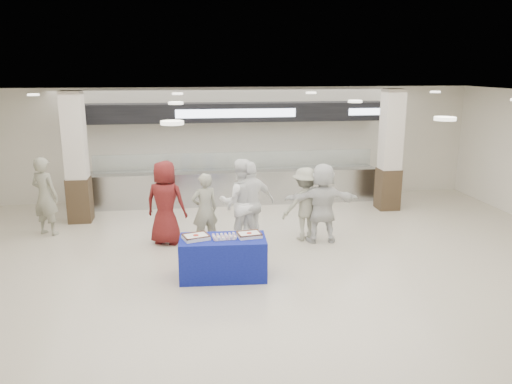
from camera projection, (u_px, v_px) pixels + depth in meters
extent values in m
plane|color=beige|center=(267.00, 280.00, 8.99)|extent=(14.00, 14.00, 0.00)
cube|color=#B0B3B7|center=(236.00, 187.00, 14.06)|extent=(8.00, 0.80, 0.90)
cube|color=#B0B3B7|center=(236.00, 171.00, 13.95)|extent=(8.00, 0.85, 0.04)
cube|color=white|center=(237.00, 161.00, 13.58)|extent=(7.60, 0.02, 0.50)
cube|color=black|center=(235.00, 112.00, 13.55)|extent=(8.40, 0.70, 0.50)
cube|color=silver|center=(236.00, 113.00, 13.21)|extent=(3.20, 0.03, 0.22)
cube|color=silver|center=(373.00, 112.00, 13.73)|extent=(1.40, 0.03, 0.18)
cube|color=#342617|center=(80.00, 200.00, 12.33)|extent=(0.55, 0.55, 1.10)
cube|color=beige|center=(74.00, 135.00, 11.95)|extent=(0.50, 0.50, 2.10)
cube|color=#342617|center=(388.00, 189.00, 13.44)|extent=(0.55, 0.55, 1.10)
cube|color=beige|center=(392.00, 130.00, 13.05)|extent=(0.50, 0.50, 2.10)
cube|color=navy|center=(223.00, 258.00, 9.04)|extent=(1.59, 0.87, 0.75)
cube|color=white|center=(196.00, 237.00, 8.89)|extent=(0.52, 0.45, 0.07)
cube|color=#4A2515|center=(196.00, 235.00, 8.88)|extent=(0.52, 0.45, 0.02)
cylinder|color=#AE2718|center=(196.00, 235.00, 8.88)|extent=(0.12, 0.12, 0.01)
cube|color=white|center=(249.00, 235.00, 9.02)|extent=(0.46, 0.38, 0.06)
cube|color=#4A2515|center=(249.00, 233.00, 9.01)|extent=(0.46, 0.38, 0.02)
cylinder|color=#AE2718|center=(249.00, 233.00, 9.01)|extent=(0.10, 0.10, 0.01)
cube|color=#ABABAF|center=(224.00, 238.00, 8.93)|extent=(0.39, 0.30, 0.01)
imported|color=maroon|center=(166.00, 203.00, 10.68)|extent=(1.04, 0.86, 1.83)
imported|color=gray|center=(205.00, 210.00, 10.58)|extent=(0.66, 0.53, 1.58)
imported|color=white|center=(241.00, 202.00, 10.63)|extent=(0.94, 0.75, 1.87)
imported|color=white|center=(251.00, 204.00, 10.58)|extent=(1.16, 0.76, 1.83)
imported|color=gray|center=(305.00, 204.00, 10.95)|extent=(1.17, 0.85, 1.63)
imported|color=white|center=(322.00, 203.00, 10.79)|extent=(1.66, 0.61, 1.76)
imported|color=gray|center=(45.00, 196.00, 11.26)|extent=(0.78, 0.69, 1.80)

